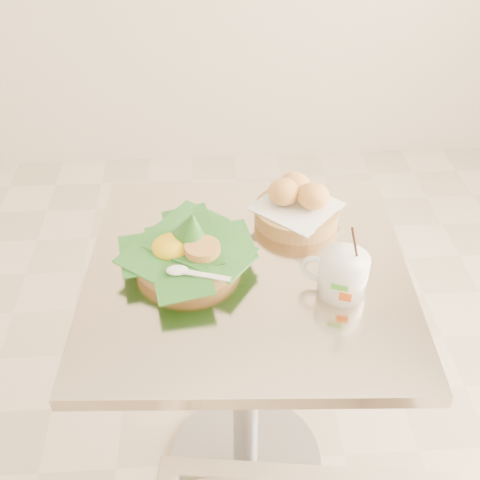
{
  "coord_description": "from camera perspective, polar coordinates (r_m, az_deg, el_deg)",
  "views": [
    {
      "loc": [
        0.07,
        -1.0,
        1.6
      ],
      "look_at": [
        0.14,
        0.01,
        0.82
      ],
      "focal_mm": 45.0,
      "sensor_mm": 36.0,
      "label": 1
    }
  ],
  "objects": [
    {
      "name": "cafe_table",
      "position": [
        1.47,
        0.66,
        -9.26
      ],
      "size": [
        0.74,
        0.74,
        0.75
      ],
      "rotation": [
        0.0,
        0.0,
        -0.06
      ],
      "color": "gray",
      "rests_on": "floor"
    },
    {
      "name": "bread_basket",
      "position": [
        1.44,
        5.4,
        3.35
      ],
      "size": [
        0.24,
        0.24,
        0.1
      ],
      "rotation": [
        0.0,
        0.0,
        0.05
      ],
      "color": "#A58446",
      "rests_on": "cafe_table"
    },
    {
      "name": "coffee_mug",
      "position": [
        1.25,
        9.63,
        -3.14
      ],
      "size": [
        0.14,
        0.11,
        0.18
      ],
      "rotation": [
        0.0,
        0.0,
        -0.35
      ],
      "color": "white",
      "rests_on": "cafe_table"
    },
    {
      "name": "floor",
      "position": [
        1.89,
        -4.44,
        -20.45
      ],
      "size": [
        3.6,
        3.6,
        0.0
      ],
      "primitive_type": "plane",
      "color": "beige",
      "rests_on": "ground"
    },
    {
      "name": "rice_basket",
      "position": [
        1.31,
        -5.05,
        -0.78
      ],
      "size": [
        0.29,
        0.29,
        0.15
      ],
      "rotation": [
        0.0,
        0.0,
        -0.0
      ],
      "color": "#A58446",
      "rests_on": "cafe_table"
    }
  ]
}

